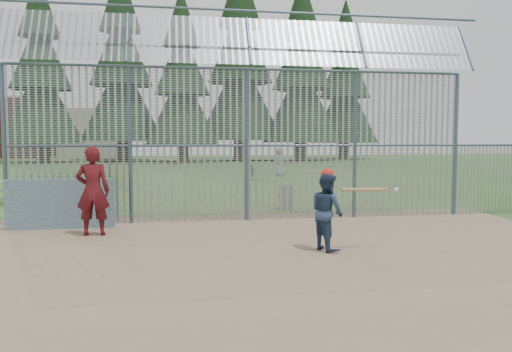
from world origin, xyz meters
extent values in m
plane|color=#2D511E|center=(0.00, 0.00, 0.00)|extent=(120.00, 120.00, 0.00)
cube|color=#756047|center=(0.00, -0.50, 0.01)|extent=(14.00, 10.00, 0.02)
cube|color=#38566B|center=(-4.60, 2.90, 0.62)|extent=(2.50, 0.12, 1.20)
imported|color=navy|center=(1.00, -0.35, 0.77)|extent=(0.76, 0.86, 1.49)
imported|color=maroon|center=(-3.70, 1.93, 1.02)|extent=(0.73, 0.48, 2.00)
imported|color=slate|center=(4.19, 18.75, 0.86)|extent=(0.89, 0.62, 1.71)
imported|color=slate|center=(2.17, 16.40, 0.42)|extent=(0.53, 0.39, 0.84)
sphere|color=red|center=(1.00, -0.35, 1.49)|extent=(0.24, 0.24, 0.24)
cylinder|color=#AA7F4C|center=(1.70, -0.50, 1.20)|extent=(0.85, 0.16, 0.07)
sphere|color=#AA7F4C|center=(1.27, -0.50, 1.20)|extent=(0.09, 0.09, 0.09)
sphere|color=white|center=(2.31, -0.58, 1.20)|extent=(0.09, 0.09, 0.09)
cylinder|color=gray|center=(1.52, 5.39, 0.35)|extent=(0.52, 0.52, 0.70)
cylinder|color=#9EA0A5|center=(1.52, 5.39, 0.72)|extent=(0.56, 0.56, 0.05)
sphere|color=#9EA0A5|center=(1.52, 5.39, 0.77)|extent=(0.10, 0.10, 0.10)
cube|color=slate|center=(-7.07, 7.98, 0.20)|extent=(3.00, 0.25, 0.05)
cube|color=gray|center=(-7.07, 8.33, 0.45)|extent=(3.00, 0.25, 0.05)
cube|color=slate|center=(-7.07, 8.68, 0.70)|extent=(3.00, 0.25, 0.05)
cube|color=gray|center=(-5.67, 8.33, 0.35)|extent=(0.06, 0.90, 0.70)
cylinder|color=#47566B|center=(-6.00, 3.50, 2.00)|extent=(0.10, 0.10, 4.00)
cylinder|color=#47566B|center=(-3.00, 3.50, 2.00)|extent=(0.10, 0.10, 4.00)
cylinder|color=#47566B|center=(0.00, 3.50, 2.00)|extent=(0.10, 0.10, 4.00)
cylinder|color=#47566B|center=(3.00, 3.50, 2.00)|extent=(0.10, 0.10, 4.00)
cylinder|color=#47566B|center=(6.00, 3.50, 2.00)|extent=(0.10, 0.10, 4.00)
cylinder|color=#47566B|center=(0.00, 3.50, 4.00)|extent=(12.00, 0.07, 0.07)
cylinder|color=#47566B|center=(0.00, 3.50, 2.00)|extent=(12.00, 0.06, 0.06)
cube|color=gray|center=(0.00, 3.50, 2.00)|extent=(12.00, 0.02, 4.00)
cube|color=gray|center=(0.00, 3.12, 4.65)|extent=(12.00, 0.77, 1.31)
cylinder|color=#47566B|center=(6.00, 3.50, 1.00)|extent=(0.08, 0.08, 2.00)
cylinder|color=#332319|center=(-14.00, 40.00, 1.53)|extent=(1.19, 1.19, 3.06)
cone|color=black|center=(-14.00, 40.00, 10.20)|extent=(7.48, 7.48, 13.94)
cylinder|color=#332319|center=(-7.00, 43.00, 1.71)|extent=(1.33, 1.33, 3.42)
cone|color=black|center=(-7.00, 43.00, 11.40)|extent=(8.36, 8.36, 15.58)
cylinder|color=#332319|center=(-1.00, 39.00, 1.44)|extent=(1.12, 1.12, 2.88)
cone|color=black|center=(-1.00, 39.00, 9.60)|extent=(7.04, 7.04, 13.12)
cylinder|color=#332319|center=(5.00, 42.00, 1.80)|extent=(1.40, 1.40, 3.60)
cone|color=black|center=(5.00, 42.00, 12.00)|extent=(8.80, 8.80, 16.40)
cylinder|color=#332319|center=(11.00, 40.00, 1.62)|extent=(1.26, 1.26, 3.24)
cone|color=black|center=(11.00, 40.00, 10.80)|extent=(7.92, 7.92, 14.76)
cylinder|color=#332319|center=(17.00, 44.00, 1.53)|extent=(1.19, 1.19, 3.06)
cone|color=black|center=(17.00, 44.00, 10.20)|extent=(7.48, 7.48, 13.94)
cube|color=brown|center=(-22.00, 55.00, 3.50)|extent=(10.00, 8.00, 7.00)
cube|color=#B2A58C|center=(-12.00, 58.00, 3.00)|extent=(8.00, 7.00, 6.00)
camera|label=1|loc=(-1.92, -9.55, 2.16)|focal=35.00mm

